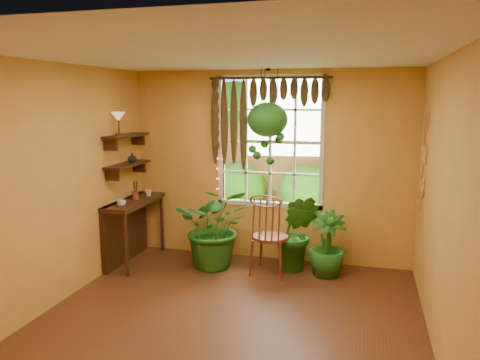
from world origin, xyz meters
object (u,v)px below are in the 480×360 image
object	(u,v)px
counter_ledge	(128,223)
potted_plant_left	(216,227)
windsor_chair	(270,247)
hanging_basket	(267,125)
potted_plant_mid	(296,233)

from	to	relation	value
counter_ledge	potted_plant_left	bearing A→B (deg)	4.31
windsor_chair	hanging_basket	bearing A→B (deg)	114.64
windsor_chair	potted_plant_mid	size ratio (longest dim) A/B	1.20
counter_ledge	potted_plant_mid	distance (m)	2.38
counter_ledge	potted_plant_left	world-z (taller)	potted_plant_left
windsor_chair	hanging_basket	world-z (taller)	hanging_basket
windsor_chair	potted_plant_left	distance (m)	0.80
counter_ledge	potted_plant_left	xyz separation A→B (m)	(1.28, 0.10, 0.02)
counter_ledge	windsor_chair	world-z (taller)	windsor_chair
counter_ledge	hanging_basket	size ratio (longest dim) A/B	0.93
windsor_chair	potted_plant_left	size ratio (longest dim) A/B	1.11
windsor_chair	potted_plant_mid	world-z (taller)	windsor_chair
counter_ledge	potted_plant_mid	xyz separation A→B (m)	(2.37, 0.25, -0.02)
counter_ledge	windsor_chair	xyz separation A→B (m)	(2.05, 0.03, -0.19)
counter_ledge	potted_plant_left	size ratio (longest dim) A/B	1.05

